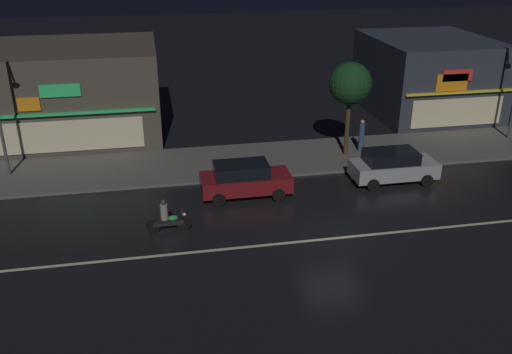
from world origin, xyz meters
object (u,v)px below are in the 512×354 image
Objects in this scene: parked_car_near_kerb at (393,166)px; parked_car_trailing at (244,179)px; motorcycle_lead at (167,218)px; traffic_cone at (354,174)px; pedestrian_on_sidewalk at (361,136)px.

parked_car_trailing is at bearing 1.70° from parked_car_near_kerb.
parked_car_near_kerb is 11.88m from motorcycle_lead.
parked_car_near_kerb is 1.00× the size of parked_car_trailing.
traffic_cone is at bearing 17.21° from motorcycle_lead.
traffic_cone is (9.72, 3.78, -0.36)m from motorcycle_lead.
pedestrian_on_sidewalk is at bearing -87.92° from parked_car_near_kerb.
pedestrian_on_sidewalk is 8.66m from parked_car_trailing.
motorcycle_lead is at bearing -158.74° from traffic_cone.
parked_car_trailing reaches higher than motorcycle_lead.
motorcycle_lead is 10.44m from traffic_cone.
parked_car_near_kerb is at bearing 63.96° from pedestrian_on_sidewalk.
parked_car_trailing is 6.00m from traffic_cone.
traffic_cone is (-1.75, 0.68, -0.59)m from parked_car_near_kerb.
parked_car_trailing is 4.78m from motorcycle_lead.
pedestrian_on_sidewalk reaches higher than parked_car_near_kerb.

